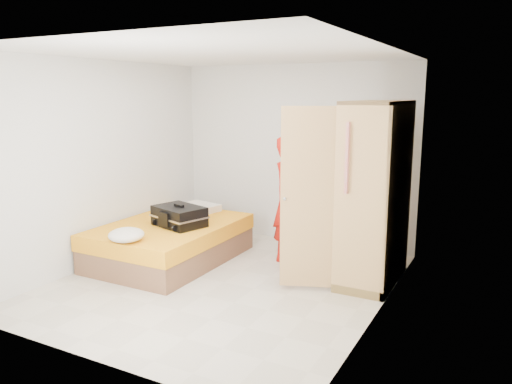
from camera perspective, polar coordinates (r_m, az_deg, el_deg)
The scene contains 7 objects.
room at distance 5.62m, azimuth -3.83°, elevation 2.18°, with size 4.00×4.02×2.60m.
bed at distance 6.73m, azimuth -9.76°, elevation -5.63°, with size 1.42×2.02×0.50m.
wardrobe at distance 5.87m, azimuth 12.84°, elevation -0.68°, with size 1.14×1.39×2.10m.
person at distance 6.56m, azimuth 3.90°, elevation -0.76°, with size 0.60×0.39×1.65m, color red.
suitcase at distance 6.50m, azimuth -8.79°, elevation -2.76°, with size 0.76×0.64×0.28m.
round_cushion at distance 5.95m, azimuth -14.60°, elevation -4.77°, with size 0.41×0.41×0.16m, color silver.
pillow at distance 7.35m, azimuth -6.17°, elevation -1.69°, with size 0.54×0.28×0.10m, color silver.
Camera 1 is at (2.92, -4.72, 2.17)m, focal length 35.00 mm.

